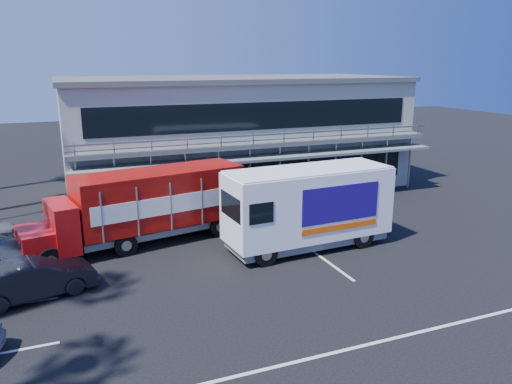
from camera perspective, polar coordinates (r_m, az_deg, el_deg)
name	(u,v)px	position (r m, az deg, el deg)	size (l,w,h in m)	color
ground	(286,270)	(20.77, 3.46, -8.86)	(120.00, 120.00, 0.00)	black
building	(234,132)	(34.33, -2.57, 6.92)	(22.40, 12.00, 7.30)	#9DA093
red_truck	(146,204)	(23.66, -12.42, -1.40)	(10.38, 4.26, 3.41)	#B50E0E
white_van	(308,206)	(22.63, 5.96, -1.63)	(7.70, 3.03, 3.69)	white
parked_car_b	(34,279)	(19.88, -24.07, -9.07)	(1.51, 4.33, 1.43)	black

